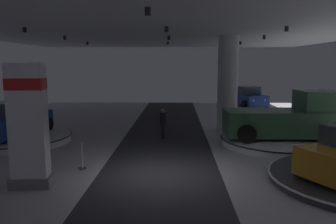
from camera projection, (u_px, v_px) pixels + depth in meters
name	position (u px, v px, depth m)	size (l,w,h in m)	color
ground	(159.00, 175.00, 11.88)	(24.00, 44.00, 0.06)	#B2B2B7
ceiling_with_spotlights	(159.00, 14.00, 11.07)	(24.00, 44.00, 0.39)	silver
column_right	(228.00, 84.00, 19.40)	(1.17, 1.17, 5.50)	silver
brand_sign_pylon	(28.00, 124.00, 10.39)	(1.31, 0.75, 3.95)	slate
display_platform_mid_right	(279.00, 141.00, 16.25)	(5.68, 5.68, 0.34)	silver
pickup_truck_mid_right	(287.00, 119.00, 16.09)	(5.33, 2.70, 2.30)	#2D5638
display_platform_mid_left	(16.00, 138.00, 16.73)	(5.48, 5.48, 0.36)	silver
display_car_mid_left	(14.00, 120.00, 16.57)	(2.76, 4.44, 1.71)	navy
display_platform_deep_right	(248.00, 107.00, 29.12)	(5.54, 5.54, 0.24)	#B7B7BC
display_car_deep_right	(248.00, 97.00, 29.03)	(2.91, 4.48, 1.71)	navy
visitor_walking_near	(163.00, 122.00, 17.34)	(0.32, 0.32, 1.59)	black
stanchion_a	(82.00, 159.00, 12.46)	(0.28, 0.28, 1.01)	#333338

